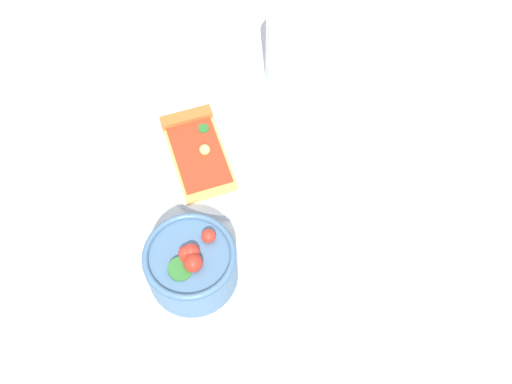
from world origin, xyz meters
TOP-DOWN VIEW (x-y plane):
  - ground_plane at (0.00, 0.00)m, footprint 2.40×2.40m
  - plate at (-0.01, 0.01)m, footprint 0.24×0.24m
  - pizza_slice_main at (-0.01, -0.04)m, footprint 0.17×0.11m
  - salad_bowl at (0.19, -0.06)m, footprint 0.12×0.12m
  - soda_glass at (-0.15, 0.12)m, footprint 0.08×0.08m
  - paper_napkin at (0.31, 0.09)m, footprint 0.15×0.16m

SIDE VIEW (x-z plane):
  - ground_plane at x=0.00m, z-range 0.00..0.00m
  - paper_napkin at x=0.31m, z-range 0.00..0.00m
  - plate at x=-0.01m, z-range 0.00..0.01m
  - pizza_slice_main at x=-0.01m, z-range 0.01..0.03m
  - salad_bowl at x=0.19m, z-range -0.01..0.08m
  - soda_glass at x=-0.15m, z-range 0.00..0.13m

